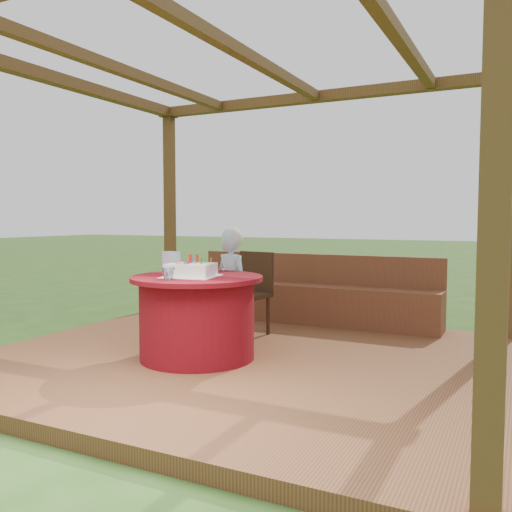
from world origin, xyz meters
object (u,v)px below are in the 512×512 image
(elderly_woman, at_px, (232,284))
(drinking_glass, at_px, (168,274))
(chair, at_px, (250,289))
(table, at_px, (197,317))
(birthday_cake, at_px, (191,270))
(gift_bag, at_px, (171,263))
(bench, at_px, (311,300))

(elderly_woman, height_order, drinking_glass, elderly_woman)
(chair, bearing_deg, drinking_glass, -90.05)
(table, relative_size, birthday_cake, 2.27)
(chair, bearing_deg, elderly_woman, -85.84)
(drinking_glass, bearing_deg, birthday_cake, 84.86)
(gift_bag, xyz_separation_m, drinking_glass, (0.27, -0.42, -0.05))
(table, xyz_separation_m, elderly_woman, (-0.01, 0.66, 0.22))
(elderly_woman, relative_size, gift_bag, 5.66)
(bench, distance_m, birthday_cake, 2.15)
(table, relative_size, chair, 1.32)
(chair, distance_m, drinking_glass, 1.49)
(chair, xyz_separation_m, birthday_cake, (0.03, -1.17, 0.30))
(table, distance_m, elderly_woman, 0.69)
(birthday_cake, height_order, gift_bag, gift_bag)
(table, bearing_deg, gift_bag, 168.99)
(bench, height_order, drinking_glass, drinking_glass)
(chair, relative_size, birthday_cake, 1.72)
(table, relative_size, drinking_glass, 10.61)
(bench, distance_m, elderly_woman, 1.41)
(chair, xyz_separation_m, drinking_glass, (-0.00, -1.46, 0.30))
(drinking_glass, bearing_deg, table, 83.20)
(chair, height_order, elderly_woman, elderly_woman)
(elderly_woman, height_order, birthday_cake, elderly_woman)
(bench, xyz_separation_m, table, (-0.32, -2.00, 0.10))
(elderly_woman, relative_size, birthday_cake, 2.25)
(elderly_woman, distance_m, gift_bag, 0.71)
(elderly_woman, relative_size, drinking_glass, 10.52)
(table, bearing_deg, chair, 92.18)
(chair, height_order, birthday_cake, birthday_cake)
(elderly_woman, bearing_deg, birthday_cake, -90.55)
(bench, xyz_separation_m, gift_bag, (-0.63, -1.93, 0.56))
(elderly_woman, distance_m, birthday_cake, 0.75)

